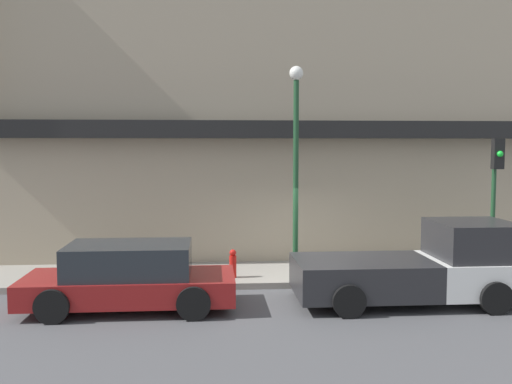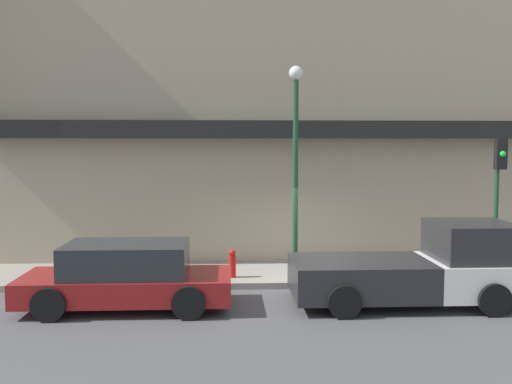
{
  "view_description": "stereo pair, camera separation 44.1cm",
  "coord_description": "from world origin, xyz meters",
  "px_view_note": "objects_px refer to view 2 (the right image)",
  "views": [
    {
      "loc": [
        -2.34,
        -13.95,
        3.59
      ],
      "look_at": [
        -1.16,
        1.08,
        2.36
      ],
      "focal_mm": 40.0,
      "sensor_mm": 36.0,
      "label": 1
    },
    {
      "loc": [
        -1.9,
        -13.98,
        3.59
      ],
      "look_at": [
        -1.16,
        1.08,
        2.36
      ],
      "focal_mm": 40.0,
      "sensor_mm": 36.0,
      "label": 2
    }
  ],
  "objects_px": {
    "traffic_light": "(498,182)",
    "pickup_truck": "(421,269)",
    "fire_hydrant": "(232,263)",
    "street_lamp": "(296,146)",
    "parked_car": "(127,276)"
  },
  "relations": [
    {
      "from": "traffic_light",
      "to": "parked_car",
      "type": "bearing_deg",
      "value": -167.7
    },
    {
      "from": "fire_hydrant",
      "to": "street_lamp",
      "type": "distance_m",
      "value": 3.46
    },
    {
      "from": "parked_car",
      "to": "fire_hydrant",
      "type": "bearing_deg",
      "value": 40.45
    },
    {
      "from": "parked_car",
      "to": "pickup_truck",
      "type": "bearing_deg",
      "value": -1.79
    },
    {
      "from": "parked_car",
      "to": "street_lamp",
      "type": "xyz_separation_m",
      "value": [
        3.98,
        2.09,
        2.87
      ]
    },
    {
      "from": "pickup_truck",
      "to": "street_lamp",
      "type": "height_order",
      "value": "street_lamp"
    },
    {
      "from": "fire_hydrant",
      "to": "pickup_truck",
      "type": "bearing_deg",
      "value": -26.59
    },
    {
      "from": "fire_hydrant",
      "to": "street_lamp",
      "type": "xyz_separation_m",
      "value": [
        1.63,
        -0.04,
        3.05
      ]
    },
    {
      "from": "parked_car",
      "to": "fire_hydrant",
      "type": "distance_m",
      "value": 3.18
    },
    {
      "from": "traffic_light",
      "to": "fire_hydrant",
      "type": "bearing_deg",
      "value": 179.18
    },
    {
      "from": "pickup_truck",
      "to": "street_lamp",
      "type": "bearing_deg",
      "value": 140.64
    },
    {
      "from": "parked_car",
      "to": "traffic_light",
      "type": "relative_size",
      "value": 1.27
    },
    {
      "from": "pickup_truck",
      "to": "fire_hydrant",
      "type": "relative_size",
      "value": 6.93
    },
    {
      "from": "street_lamp",
      "to": "traffic_light",
      "type": "height_order",
      "value": "street_lamp"
    },
    {
      "from": "traffic_light",
      "to": "pickup_truck",
      "type": "bearing_deg",
      "value": -143.14
    }
  ]
}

